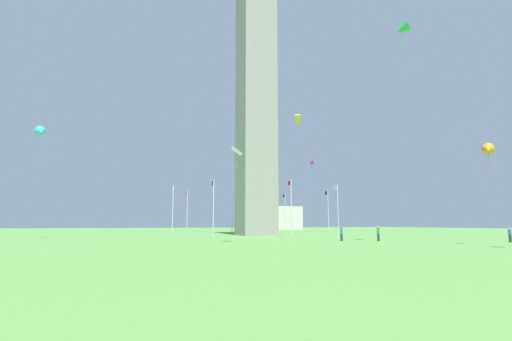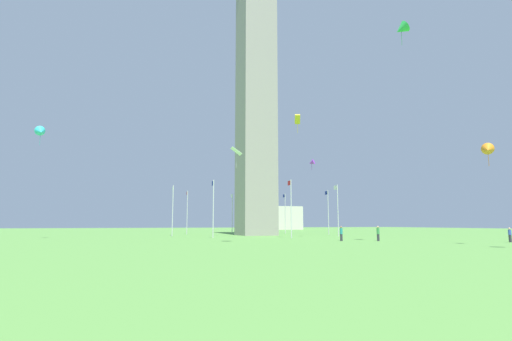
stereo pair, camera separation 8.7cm
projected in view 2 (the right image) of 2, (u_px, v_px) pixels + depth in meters
The scene contains 20 objects.
ground_plane at pixel (256, 235), 68.81m from camera, with size 260.00×260.00×0.00m, color #548C3D.
obelisk_monument at pixel (256, 84), 72.45m from camera, with size 6.03×6.03×54.82m.
flagpole_n at pixel (232, 212), 82.93m from camera, with size 1.12×0.14×8.26m.
flagpole_ne at pixel (187, 210), 75.50m from camera, with size 1.12×0.14×8.26m.
flagpole_e at pixel (173, 208), 64.53m from camera, with size 1.12×0.14×8.26m.
flagpole_se at pixel (213, 206), 56.46m from camera, with size 1.12×0.14×8.26m.
flagpole_s at pixel (291, 206), 56.00m from camera, with size 1.12×0.14×8.26m.
flagpole_sw at pixel (338, 208), 63.43m from camera, with size 1.12×0.14×8.26m.
flagpole_w at pixel (328, 210), 74.40m from camera, with size 1.12×0.14×8.26m.
flagpole_nw at pixel (285, 211), 82.47m from camera, with size 1.12×0.14×8.26m.
person_green_shirt at pixel (378, 233), 46.32m from camera, with size 0.32×0.32×1.75m.
person_blue_shirt at pixel (510, 235), 43.20m from camera, with size 0.32×0.32×1.59m.
person_teal_shirt at pixel (341, 234), 46.42m from camera, with size 0.32×0.32×1.73m.
kite_cyan_delta at pixel (41, 132), 52.81m from camera, with size 1.93×1.76×2.70m.
kite_white_diamond at pixel (236, 152), 42.75m from camera, with size 1.42×1.22×2.21m.
kite_purple_delta at pixel (312, 163), 59.43m from camera, with size 1.30×1.30×1.70m.
kite_yellow_box at pixel (297, 119), 54.83m from camera, with size 1.36×1.08×2.67m.
kite_green_delta at pixel (401, 29), 43.28m from camera, with size 1.89×2.11×2.71m.
kite_orange_delta at pixel (488, 149), 37.74m from camera, with size 1.73×1.75×2.31m.
distant_building at pixel (270, 218), 144.28m from camera, with size 28.68×12.34×7.77m.
Camera 2 is at (-65.45, 23.97, 2.03)m, focal length 27.80 mm.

